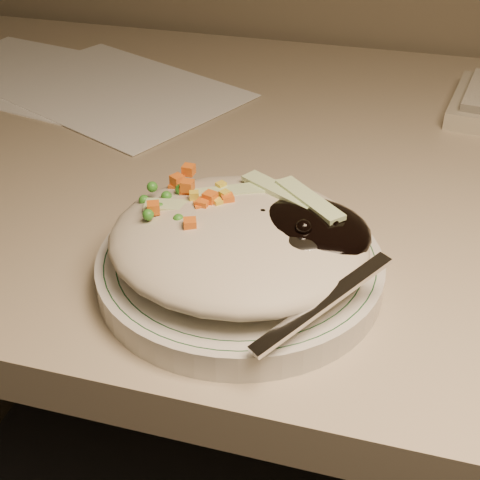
# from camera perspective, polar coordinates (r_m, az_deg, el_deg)

# --- Properties ---
(desk) EXTENTS (1.40, 0.70, 0.74)m
(desk) POSITION_cam_1_polar(r_m,az_deg,el_deg) (0.80, 8.97, -5.98)
(desk) COLOR tan
(desk) RESTS_ON ground
(plate) EXTENTS (0.22, 0.22, 0.02)m
(plate) POSITION_cam_1_polar(r_m,az_deg,el_deg) (0.51, 0.00, -2.41)
(plate) COLOR silver
(plate) RESTS_ON desk
(plate_rim) EXTENTS (0.21, 0.21, 0.00)m
(plate_rim) POSITION_cam_1_polar(r_m,az_deg,el_deg) (0.50, 0.00, -1.50)
(plate_rim) COLOR #144723
(plate_rim) RESTS_ON plate
(meal) EXTENTS (0.21, 0.19, 0.05)m
(meal) POSITION_cam_1_polar(r_m,az_deg,el_deg) (0.49, 0.46, 0.42)
(meal) COLOR #AEA58D
(meal) RESTS_ON plate
(papers) EXTENTS (0.47, 0.32, 0.00)m
(papers) POSITION_cam_1_polar(r_m,az_deg,el_deg) (0.90, -13.91, 12.88)
(papers) COLOR white
(papers) RESTS_ON desk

